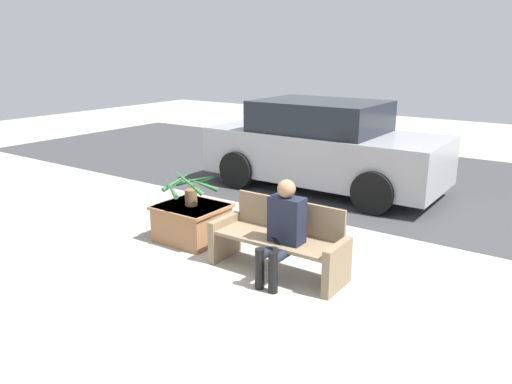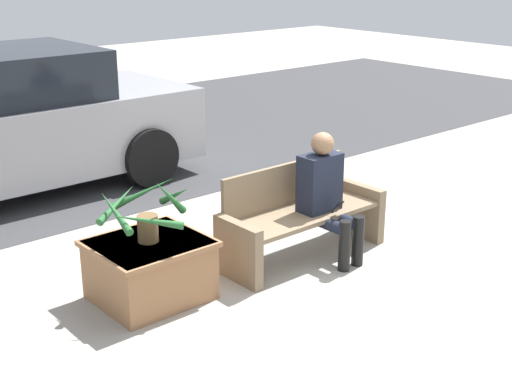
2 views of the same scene
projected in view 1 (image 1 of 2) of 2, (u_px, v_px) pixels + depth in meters
ground_plane at (250, 284)px, 5.54m from camera, size 30.00×30.00×0.00m
road_surface at (410, 182)px, 9.77m from camera, size 20.00×6.00×0.01m
bench at (280, 240)px, 5.77m from camera, size 1.62×0.56×0.82m
person_seated at (283, 227)px, 5.47m from camera, size 0.39×0.57×1.15m
planter_box at (192, 221)px, 6.74m from camera, size 0.88×0.78×0.49m
potted_plant at (190, 187)px, 6.62m from camera, size 0.75×0.79×0.60m
parked_car at (323, 146)px, 9.11m from camera, size 4.29×1.98×1.62m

